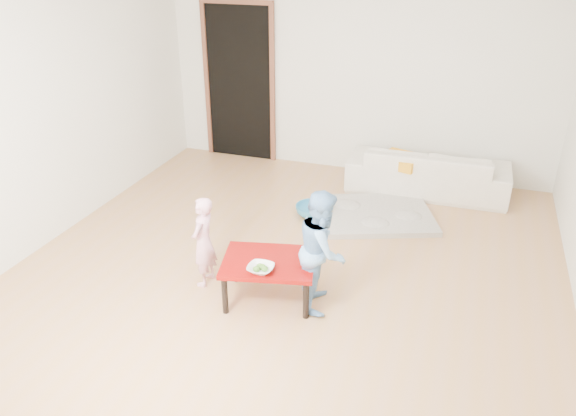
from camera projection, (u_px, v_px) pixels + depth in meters
The scene contains 13 objects.
floor at pixel (295, 259), 5.46m from camera, with size 5.00×5.00×0.01m, color tan.
back_wall at pixel (358, 72), 7.01m from camera, with size 5.00×0.02×2.60m, color white.
left_wall at pixel (58, 106), 5.61m from camera, with size 0.02×5.00×2.60m, color white.
doorway at pixel (240, 84), 7.58m from camera, with size 1.02×0.08×2.11m, color brown, non-canonical shape.
sofa at pixel (428, 170), 6.78m from camera, with size 1.90×0.74×0.55m, color beige.
cushion at pixel (401, 160), 6.67m from camera, with size 0.46×0.41×0.12m, color #FAA61B.
red_table at pixel (269, 279), 4.79m from camera, with size 0.77×0.58×0.38m, color maroon, non-canonical shape.
bowl at pixel (261, 269), 4.54m from camera, with size 0.21×0.21×0.05m, color white.
broccoli at pixel (261, 268), 4.54m from camera, with size 0.12×0.12×0.06m, color #2D5919, non-canonical shape.
child_pink at pixel (203, 242), 4.92m from camera, with size 0.31×0.20×0.84m, color #E1678D.
child_blue at pixel (323, 250), 4.59m from camera, with size 0.51×0.40×1.04m, color #5E97DB.
basin at pixel (313, 211), 6.28m from camera, with size 0.40×0.40×0.12m, color teal.
blanket at pixel (376, 214), 6.26m from camera, with size 1.20×1.00×0.06m, color #BDB4A6, non-canonical shape.
Camera 1 is at (1.45, -4.45, 2.85)m, focal length 35.00 mm.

